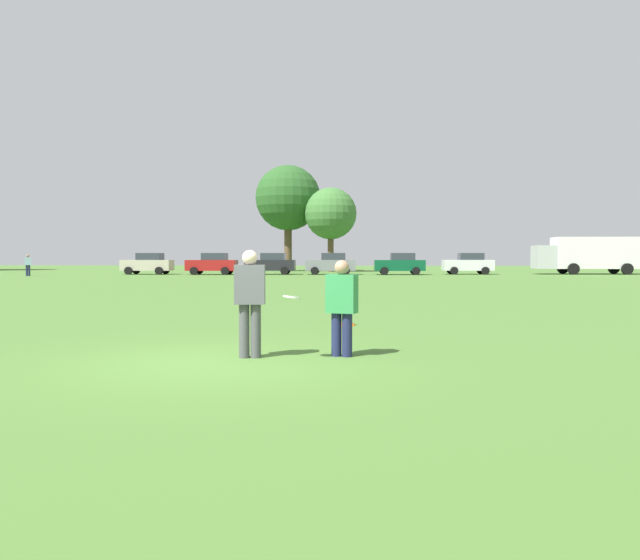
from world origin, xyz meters
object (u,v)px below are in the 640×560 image
object	(u,v)px
frisbee	(292,297)
parked_car_mid_left	(212,264)
traffic_cone	(347,315)
bystander_sideline_watcher	(28,264)
parked_car_center	(271,264)
parked_car_far_right	(468,264)
player_defender	(342,303)
parked_car_mid_right	(331,264)
box_truck	(587,254)
parked_car_near_right	(400,264)
parked_car_near_left	(148,264)
player_thrower	(250,297)

from	to	relation	value
frisbee	parked_car_mid_left	bearing A→B (deg)	104.84
traffic_cone	bystander_sideline_watcher	world-z (taller)	bystander_sideline_watcher
parked_car_center	parked_car_far_right	xyz separation A→B (m)	(16.80, 1.48, 0.00)
player_defender	parked_car_mid_right	bearing A→B (deg)	93.10
parked_car_mid_right	bystander_sideline_watcher	size ratio (longest dim) A/B	2.52
player_defender	traffic_cone	world-z (taller)	player_defender
parked_car_mid_right	parked_car_far_right	size ratio (longest dim) A/B	1.00
bystander_sideline_watcher	parked_car_far_right	bearing A→B (deg)	11.09
box_truck	bystander_sideline_watcher	distance (m)	46.15
parked_car_near_right	parked_car_center	bearing A→B (deg)	-179.74
player_defender	frisbee	distance (m)	0.85
parked_car_near_right	box_truck	size ratio (longest dim) A/B	0.50
traffic_cone	parked_car_far_right	world-z (taller)	parked_car_far_right
parked_car_mid_right	box_truck	distance (m)	22.02
frisbee	parked_car_mid_right	size ratio (longest dim) A/B	0.06
parked_car_mid_right	parked_car_far_right	distance (m)	11.75
parked_car_center	bystander_sideline_watcher	bearing A→B (deg)	-163.60
parked_car_center	parked_car_near_right	size ratio (longest dim) A/B	1.00
player_defender	parked_car_mid_left	bearing A→B (deg)	105.88
traffic_cone	parked_car_mid_left	world-z (taller)	parked_car_mid_left
parked_car_center	parked_car_near_right	bearing A→B (deg)	0.26
parked_car_mid_left	parked_car_near_left	bearing A→B (deg)	177.80
player_thrower	parked_car_far_right	size ratio (longest dim) A/B	0.39
player_defender	parked_car_near_left	bearing A→B (deg)	112.37
parked_car_center	parked_car_near_right	distance (m)	10.91
parked_car_near_right	player_thrower	bearing A→B (deg)	-96.13
player_thrower	parked_car_near_left	xyz separation A→B (m)	(-16.64, 44.07, -0.01)
parked_car_mid_left	bystander_sideline_watcher	bearing A→B (deg)	-160.79
frisbee	bystander_sideline_watcher	size ratio (longest dim) A/B	0.16
frisbee	parked_car_mid_right	world-z (taller)	parked_car_mid_right
player_defender	parked_car_mid_right	world-z (taller)	parked_car_mid_right
parked_car_mid_right	parked_car_near_right	world-z (taller)	same
player_thrower	traffic_cone	xyz separation A→B (m)	(1.38, 4.76, -0.71)
player_thrower	parked_car_mid_right	world-z (taller)	parked_car_mid_right
parked_car_mid_left	box_truck	world-z (taller)	box_truck
frisbee	parked_car_near_right	bearing A→B (deg)	84.75
frisbee	bystander_sideline_watcher	xyz separation A→B (m)	(-25.25, 39.31, -0.00)
player_defender	traffic_cone	bearing A→B (deg)	90.37
player_thrower	player_defender	distance (m)	1.43
traffic_cone	box_truck	distance (m)	46.58
player_thrower	parked_car_mid_left	xyz separation A→B (m)	(-11.00, 43.86, -0.01)
bystander_sideline_watcher	parked_car_mid_right	bearing A→B (deg)	13.37
parked_car_far_right	bystander_sideline_watcher	xyz separation A→B (m)	(-35.25, -6.91, 0.03)
parked_car_mid_right	bystander_sideline_watcher	bearing A→B (deg)	-166.63
player_defender	parked_car_center	xyz separation A→B (m)	(-7.54, 44.33, 0.08)
parked_car_mid_left	bystander_sideline_watcher	size ratio (longest dim) A/B	2.52
parked_car_mid_right	bystander_sideline_watcher	xyz separation A→B (m)	(-23.57, -5.60, 0.03)
box_truck	frisbee	bearing A→B (deg)	-113.17
frisbee	box_truck	size ratio (longest dim) A/B	0.03
player_defender	parked_car_center	size ratio (longest dim) A/B	0.36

